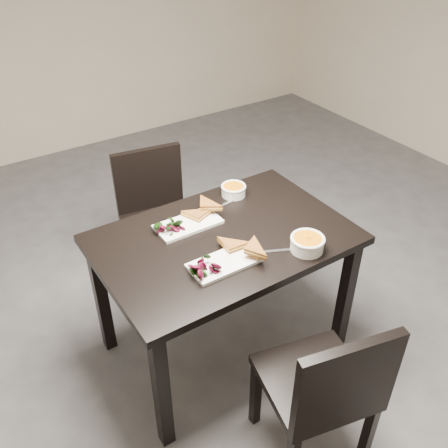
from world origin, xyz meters
name	(u,v)px	position (x,y,z in m)	size (l,w,h in m)	color
ground	(241,282)	(0.00, 0.00, 0.00)	(5.00, 5.00, 0.00)	#47474C
table	(224,252)	(-0.37, -0.37, 0.65)	(1.20, 0.80, 0.75)	black
chair_near	(326,388)	(-0.39, -1.14, 0.48)	(0.50, 0.50, 0.85)	black
chair_far	(156,211)	(-0.38, 0.38, 0.48)	(0.48, 0.48, 0.85)	black
plate_near	(224,263)	(-0.49, -0.55, 0.76)	(0.32, 0.16, 0.02)	white
sandwich_near	(235,250)	(-0.42, -0.53, 0.79)	(0.16, 0.12, 0.05)	#AB6923
salad_near	(205,265)	(-0.59, -0.55, 0.79)	(0.10, 0.09, 0.04)	black
soup_bowl_near	(307,243)	(-0.11, -0.67, 0.79)	(0.16, 0.16, 0.07)	white
cutlery_near	(276,251)	(-0.24, -0.60, 0.75)	(0.18, 0.02, 0.00)	silver
plate_far	(188,224)	(-0.47, -0.20, 0.76)	(0.32, 0.16, 0.02)	white
sandwich_far	(201,216)	(-0.41, -0.22, 0.79)	(0.16, 0.12, 0.05)	#AB6923
salad_far	(170,226)	(-0.57, -0.20, 0.79)	(0.10, 0.09, 0.04)	black
soup_bowl_far	(234,190)	(-0.13, -0.09, 0.78)	(0.13, 0.13, 0.06)	white
cutlery_far	(220,207)	(-0.25, -0.15, 0.75)	(0.18, 0.02, 0.00)	silver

